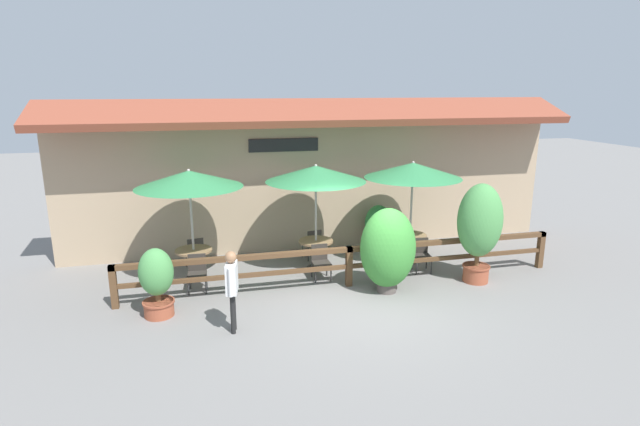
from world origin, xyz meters
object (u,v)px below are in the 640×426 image
at_px(pedestrian, 232,281).
at_px(chair_far_wallside, 398,238).
at_px(potted_plant_corner_fern, 480,225).
at_px(dining_table_far, 410,240).
at_px(patio_umbrella_far, 413,170).
at_px(dining_table_near, 194,255).
at_px(potted_plant_small_flowering, 157,281).
at_px(patio_umbrella_near, 189,179).
at_px(potted_plant_entrance_palm, 378,225).
at_px(chair_middle_wallside, 313,243).
at_px(chair_near_wallside, 195,251).
at_px(dining_table_middle, 316,246).
at_px(chair_near_streetside, 197,271).
at_px(potted_plant_tall_tropical, 388,249).
at_px(chair_far_streetside, 421,253).
at_px(patio_umbrella_middle, 316,174).
at_px(chair_middle_streetside, 321,260).

bearing_deg(pedestrian, chair_far_wallside, -43.54).
bearing_deg(chair_far_wallside, potted_plant_corner_fern, 113.74).
bearing_deg(dining_table_far, patio_umbrella_far, 135.00).
xyz_separation_m(dining_table_near, potted_plant_small_flowering, (-0.72, -1.89, 0.16)).
relative_size(patio_umbrella_near, potted_plant_small_flowering, 1.88).
bearing_deg(dining_table_far, chair_far_wallside, 93.13).
bearing_deg(potted_plant_entrance_palm, dining_table_far, -72.42).
bearing_deg(dining_table_near, potted_plant_entrance_palm, 13.18).
bearing_deg(chair_middle_wallside, dining_table_near, 1.62).
distance_m(dining_table_near, potted_plant_small_flowering, 2.03).
xyz_separation_m(chair_near_wallside, dining_table_middle, (3.00, -0.71, 0.14)).
distance_m(chair_near_streetside, potted_plant_corner_fern, 6.61).
distance_m(chair_near_wallside, potted_plant_entrance_palm, 5.14).
bearing_deg(patio_umbrella_far, patio_umbrella_near, 179.15).
distance_m(patio_umbrella_near, potted_plant_entrance_palm, 5.56).
distance_m(chair_far_wallside, potted_plant_entrance_palm, 0.72).
height_order(dining_table_near, potted_plant_corner_fern, potted_plant_corner_fern).
distance_m(dining_table_middle, potted_plant_tall_tropical, 2.25).
height_order(chair_near_streetside, potted_plant_entrance_palm, potted_plant_entrance_palm).
bearing_deg(chair_far_streetside, patio_umbrella_far, 98.41).
bearing_deg(dining_table_near, chair_far_streetside, -8.10).
bearing_deg(potted_plant_small_flowering, patio_umbrella_near, 69.20).
bearing_deg(chair_near_wallside, chair_far_streetside, 153.84).
distance_m(dining_table_far, potted_plant_small_flowering, 6.52).
height_order(patio_umbrella_middle, dining_table_middle, patio_umbrella_middle).
bearing_deg(chair_far_wallside, dining_table_far, 93.81).
height_order(patio_umbrella_far, potted_plant_entrance_palm, patio_umbrella_far).
xyz_separation_m(patio_umbrella_middle, dining_table_middle, (0.00, 0.00, -1.86)).
distance_m(chair_middle_streetside, chair_middle_wallside, 1.42).
height_order(chair_far_streetside, chair_far_wallside, same).
distance_m(chair_near_wallside, potted_plant_tall_tropical, 4.96).
bearing_deg(potted_plant_small_flowering, dining_table_near, 69.20).
xyz_separation_m(chair_near_streetside, chair_near_wallside, (-0.04, 1.46, 0.00)).
xyz_separation_m(patio_umbrella_near, pedestrian, (0.70, -2.94, -1.43)).
height_order(patio_umbrella_near, potted_plant_small_flowering, patio_umbrella_near).
distance_m(chair_middle_streetside, dining_table_far, 2.65).
distance_m(patio_umbrella_middle, chair_middle_wallside, 2.12).
xyz_separation_m(chair_far_wallside, potted_plant_tall_tropical, (-1.28, -2.45, 0.56)).
xyz_separation_m(dining_table_near, potted_plant_tall_tropical, (4.23, -1.83, 0.42)).
bearing_deg(chair_far_wallside, patio_umbrella_far, 93.81).
bearing_deg(chair_middle_streetside, chair_far_streetside, -3.15).
height_order(patio_umbrella_middle, chair_middle_wallside, patio_umbrella_middle).
bearing_deg(pedestrian, potted_plant_corner_fern, -68.69).
height_order(chair_far_streetside, potted_plant_tall_tropical, potted_plant_tall_tropical).
bearing_deg(chair_far_wallside, dining_table_middle, 14.32).
relative_size(chair_far_streetside, potted_plant_tall_tropical, 0.43).
relative_size(chair_middle_wallside, patio_umbrella_far, 0.31).
height_order(chair_near_streetside, chair_middle_wallside, same).
height_order(chair_middle_wallside, chair_far_streetside, same).
bearing_deg(dining_table_middle, patio_umbrella_middle, 180.00).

